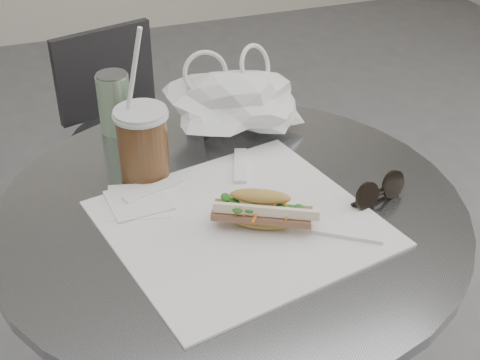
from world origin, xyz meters
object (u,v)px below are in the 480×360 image
object	(u,v)px
banh_mi	(261,210)
drink_can	(114,103)
iced_coffee	(143,142)
chair_far	(136,171)
sunglasses	(379,192)
cafe_table	(231,328)

from	to	relation	value
banh_mi	drink_can	xyz separation A→B (m)	(-0.15, 0.38, 0.03)
iced_coffee	chair_far	bearing A→B (deg)	81.98
sunglasses	chair_far	bearing A→B (deg)	89.03
chair_far	drink_can	size ratio (longest dim) A/B	6.02
iced_coffee	drink_can	size ratio (longest dim) A/B	2.28
drink_can	chair_far	bearing A→B (deg)	77.69
chair_far	iced_coffee	xyz separation A→B (m)	(-0.10, -0.68, 0.49)
cafe_table	sunglasses	world-z (taller)	sunglasses
cafe_table	chair_far	bearing A→B (deg)	90.72
chair_far	drink_can	bearing A→B (deg)	61.74
chair_far	sunglasses	bearing A→B (deg)	89.19
cafe_table	banh_mi	size ratio (longest dim) A/B	3.90
banh_mi	sunglasses	distance (m)	0.21
cafe_table	iced_coffee	world-z (taller)	iced_coffee
chair_far	banh_mi	world-z (taller)	banh_mi
sunglasses	drink_can	world-z (taller)	drink_can
banh_mi	iced_coffee	bearing A→B (deg)	150.36
cafe_table	sunglasses	size ratio (longest dim) A/B	7.17
cafe_table	iced_coffee	bearing A→B (deg)	127.58
cafe_table	sunglasses	distance (m)	0.38
cafe_table	chair_far	world-z (taller)	cafe_table
iced_coffee	drink_can	distance (m)	0.17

